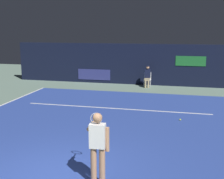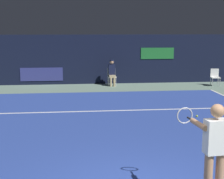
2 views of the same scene
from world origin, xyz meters
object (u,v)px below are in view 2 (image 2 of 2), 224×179
at_px(tennis_player, 214,149).
at_px(tennis_ball, 197,116).
at_px(courtside_chair_near, 215,76).
at_px(line_judge_on_chair, 112,73).

bearing_deg(tennis_player, tennis_ball, 72.33).
xyz_separation_m(tennis_player, courtside_chair_near, (4.90, 11.56, -0.49)).
relative_size(tennis_player, line_judge_on_chair, 1.31).
bearing_deg(line_judge_on_chair, courtside_chair_near, -6.42).
bearing_deg(tennis_ball, courtside_chair_near, 62.54).
bearing_deg(courtside_chair_near, tennis_player, -112.96).
relative_size(line_judge_on_chair, courtside_chair_near, 1.50).
xyz_separation_m(tennis_player, line_judge_on_chair, (-0.37, 12.16, -0.30)).
distance_m(tennis_player, tennis_ball, 5.87).
distance_m(courtside_chair_near, tennis_ball, 6.83).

